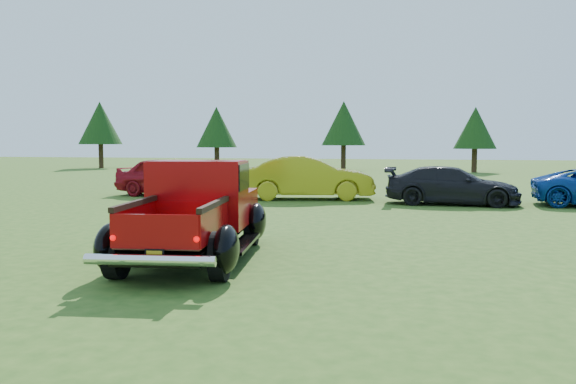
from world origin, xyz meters
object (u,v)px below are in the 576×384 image
object	(u,v)px
tree_west	(217,127)
pickup_truck	(199,211)
tree_mid_left	(344,123)
show_car_grey	(452,185)
show_car_yellow	(308,178)
tree_mid_right	(475,128)
tree_far_west	(100,123)
show_car_red	(172,176)

from	to	relation	value
tree_west	pickup_truck	distance (m)	31.48
tree_mid_left	show_car_grey	world-z (taller)	tree_mid_left
tree_west	show_car_grey	bearing A→B (deg)	-52.57
show_car_yellow	show_car_grey	distance (m)	4.88
tree_west	tree_mid_right	distance (m)	18.03
tree_west	tree_mid_left	size ratio (longest dim) A/B	0.92
pickup_truck	tree_far_west	bearing A→B (deg)	116.37
pickup_truck	show_car_grey	bearing A→B (deg)	55.74
tree_far_west	show_car_yellow	size ratio (longest dim) A/B	1.14
tree_mid_left	pickup_truck	size ratio (longest dim) A/B	1.07
tree_far_west	show_car_red	xyz separation A→B (m)	(15.35, -20.39, -2.79)
tree_far_west	tree_mid_right	bearing A→B (deg)	-0.00
show_car_red	show_car_grey	distance (m)	10.00
tree_mid_left	show_car_yellow	size ratio (longest dim) A/B	1.09
tree_mid_right	tree_far_west	bearing A→B (deg)	180.00
tree_west	show_car_grey	size ratio (longest dim) A/B	1.10
show_car_red	pickup_truck	bearing A→B (deg)	-144.26
show_car_red	show_car_yellow	size ratio (longest dim) A/B	0.94
show_car_yellow	show_car_grey	size ratio (longest dim) A/B	1.09
tree_mid_left	tree_far_west	bearing A→B (deg)	-176.99
tree_west	tree_mid_right	bearing A→B (deg)	3.18
tree_far_west	show_car_yellow	world-z (taller)	tree_far_west
show_car_red	show_car_yellow	bearing A→B (deg)	-81.29
tree_mid_left	show_car_yellow	distance (m)	21.61
tree_mid_right	show_car_yellow	distance (m)	21.85
tree_west	tree_mid_left	world-z (taller)	tree_mid_left
tree_west	tree_mid_right	world-z (taller)	tree_west
tree_mid_left	pickup_truck	bearing A→B (deg)	-87.24
tree_far_west	tree_mid_left	bearing A→B (deg)	3.01
tree_mid_left	tree_west	bearing A→B (deg)	-167.47
tree_west	show_car_red	xyz separation A→B (m)	(5.35, -19.39, -2.38)
tree_far_west	show_car_grey	size ratio (longest dim) A/B	1.24
tree_mid_right	show_car_grey	world-z (taller)	tree_mid_right
tree_far_west	tree_mid_left	distance (m)	19.03
pickup_truck	show_car_grey	world-z (taller)	pickup_truck
tree_mid_right	show_car_red	size ratio (longest dim) A/B	1.03
show_car_red	show_car_yellow	world-z (taller)	show_car_yellow
tree_west	pickup_truck	size ratio (longest dim) A/B	0.98
tree_mid_right	show_car_red	distance (m)	24.10
tree_west	show_car_grey	distance (m)	25.35
tree_far_west	pickup_truck	xyz separation A→B (m)	(20.52, -30.57, -2.73)
tree_west	show_car_yellow	world-z (taller)	tree_west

